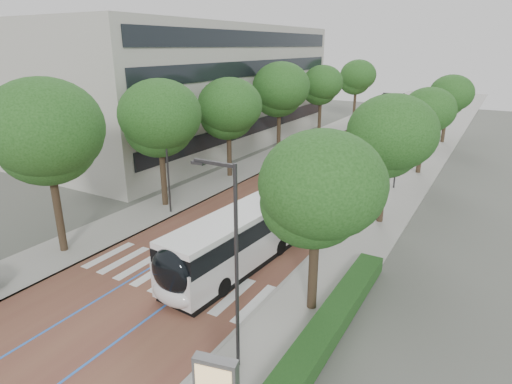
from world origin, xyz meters
TOP-DOWN VIEW (x-y plane):
  - ground at (0.00, 0.00)m, footprint 160.00×160.00m
  - road at (0.00, 40.00)m, footprint 11.00×140.00m
  - sidewalk_left at (-7.50, 40.00)m, footprint 4.00×140.00m
  - sidewalk_right at (7.50, 40.00)m, footprint 4.00×140.00m
  - kerb_left at (-5.60, 40.00)m, footprint 0.20×140.00m
  - kerb_right at (5.60, 40.00)m, footprint 0.20×140.00m
  - zebra_crossing at (0.20, 1.00)m, footprint 10.55×3.60m
  - lane_line_left at (-1.60, 40.00)m, footprint 0.12×126.00m
  - lane_line_right at (1.60, 40.00)m, footprint 0.12×126.00m
  - office_building at (-19.47, 28.00)m, footprint 18.11×40.00m
  - hedge at (9.10, 0.00)m, footprint 1.20×14.00m
  - streetlight_near at (6.62, -3.00)m, footprint 1.82×0.20m
  - streetlight_far at (6.62, 22.00)m, footprint 1.82×0.20m
  - lamp_post_left at (-6.10, 8.00)m, footprint 0.14×0.14m
  - trees_left at (-7.50, 22.89)m, footprint 6.29×60.98m
  - trees_right at (7.70, 20.58)m, footprint 5.83×47.32m
  - lead_bus at (2.80, 7.00)m, footprint 3.86×18.53m
  - bus_queued_0 at (2.13, 22.51)m, footprint 2.58×12.40m
  - bus_queued_1 at (1.80, 35.75)m, footprint 3.07×12.50m
  - bus_queued_2 at (2.20, 49.25)m, footprint 2.59×12.41m

SIDE VIEW (x-z plane):
  - ground at x=0.00m, z-range 0.00..0.00m
  - road at x=0.00m, z-range 0.00..0.02m
  - lane_line_left at x=-1.60m, z-range 0.02..0.03m
  - lane_line_right at x=1.60m, z-range 0.02..0.03m
  - zebra_crossing at x=0.20m, z-range 0.02..0.03m
  - sidewalk_left at x=-7.50m, z-range 0.00..0.12m
  - sidewalk_right at x=7.50m, z-range 0.00..0.12m
  - kerb_left at x=-5.60m, z-range -0.01..0.13m
  - kerb_right at x=5.60m, z-range -0.01..0.13m
  - hedge at x=9.10m, z-range 0.12..0.92m
  - bus_queued_0 at x=2.13m, z-range 0.02..3.22m
  - bus_queued_1 at x=1.80m, z-range 0.02..3.22m
  - bus_queued_2 at x=2.20m, z-range 0.02..3.22m
  - lead_bus at x=2.80m, z-range 0.03..3.23m
  - lamp_post_left at x=-6.10m, z-range 0.12..8.12m
  - streetlight_near at x=6.62m, z-range 0.82..8.82m
  - streetlight_far at x=6.62m, z-range 0.82..8.82m
  - trees_right at x=7.70m, z-range 1.52..9.83m
  - trees_left at x=-7.50m, z-range 1.80..11.45m
  - office_building at x=-19.47m, z-range 0.00..14.00m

